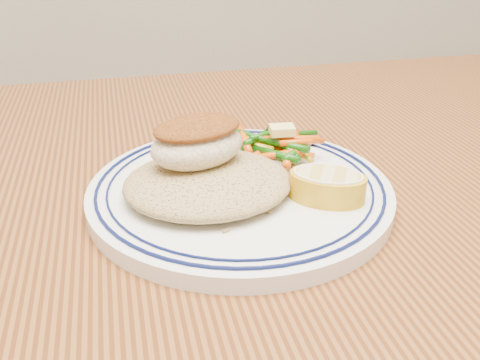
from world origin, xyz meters
name	(u,v)px	position (x,y,z in m)	size (l,w,h in m)	color
dining_table	(243,296)	(0.00, 0.00, 0.65)	(1.50, 0.90, 0.75)	#552A11
plate	(240,190)	(0.00, 0.02, 0.76)	(0.28, 0.28, 0.02)	white
rice_pilaf	(208,179)	(-0.03, 0.01, 0.78)	(0.15, 0.13, 0.03)	#987E4C
fish_fillet	(197,141)	(-0.03, 0.03, 0.81)	(0.10, 0.09, 0.04)	beige
vegetable_pile	(277,145)	(0.05, 0.07, 0.78)	(0.10, 0.10, 0.03)	#AD8E12
butter_pat	(282,130)	(0.06, 0.06, 0.80)	(0.02, 0.02, 0.01)	#FFE87C
lemon_wedge	(327,185)	(0.07, -0.02, 0.78)	(0.08, 0.08, 0.03)	gold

